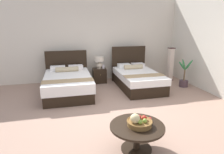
{
  "coord_description": "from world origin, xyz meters",
  "views": [
    {
      "loc": [
        -1.18,
        -4.15,
        2.01
      ],
      "look_at": [
        -0.03,
        0.46,
        0.73
      ],
      "focal_mm": 31.47,
      "sensor_mm": 36.0,
      "label": 1
    }
  ],
  "objects": [
    {
      "name": "floor_lamp_corner",
      "position": [
        2.6,
        2.16,
        0.59
      ],
      "size": [
        0.21,
        0.21,
        1.19
      ],
      "color": "#371C1E",
      "rests_on": "ground"
    },
    {
      "name": "bed_near_window",
      "position": [
        -1.1,
        1.61,
        0.31
      ],
      "size": [
        1.37,
        2.09,
        1.15
      ],
      "color": "black",
      "rests_on": "ground"
    },
    {
      "name": "table_lamp",
      "position": [
        0.01,
        2.49,
        0.76
      ],
      "size": [
        0.32,
        0.32,
        0.41
      ],
      "color": "beige",
      "rests_on": "nightstand"
    },
    {
      "name": "potted_palm",
      "position": [
        2.64,
        1.32,
        0.28
      ],
      "size": [
        0.47,
        0.5,
        0.91
      ],
      "color": "#48353D",
      "rests_on": "ground"
    },
    {
      "name": "wall_side_right",
      "position": [
        3.09,
        0.4,
        1.45
      ],
      "size": [
        0.12,
        5.14,
        2.9
      ],
      "primitive_type": "cube",
      "color": "silver",
      "rests_on": "ground"
    },
    {
      "name": "bed_near_corner",
      "position": [
        1.1,
        1.62,
        0.31
      ],
      "size": [
        1.25,
        2.04,
        1.24
      ],
      "color": "black",
      "rests_on": "ground"
    },
    {
      "name": "wall_back",
      "position": [
        0.0,
        2.97,
        1.45
      ],
      "size": [
        9.78,
        0.12,
        2.9
      ],
      "primitive_type": "cube",
      "color": "beige",
      "rests_on": "ground"
    },
    {
      "name": "vase",
      "position": [
        0.15,
        2.43,
        0.58
      ],
      "size": [
        0.08,
        0.08,
        0.14
      ],
      "color": "silver",
      "rests_on": "nightstand"
    },
    {
      "name": "fruit_bowl",
      "position": [
        -0.08,
        -1.52,
        0.51
      ],
      "size": [
        0.41,
        0.41,
        0.22
      ],
      "color": "brown",
      "rests_on": "coffee_table"
    },
    {
      "name": "ground_plane",
      "position": [
        0.0,
        0.0,
        -0.01
      ],
      "size": [
        9.78,
        9.54,
        0.02
      ],
      "primitive_type": "cube",
      "color": "#A07D6B"
    },
    {
      "name": "loose_apple",
      "position": [
        0.15,
        -1.42,
        0.48
      ],
      "size": [
        0.07,
        0.07,
        0.07
      ],
      "color": "red",
      "rests_on": "coffee_table"
    },
    {
      "name": "nightstand",
      "position": [
        0.01,
        2.47,
        0.25
      ],
      "size": [
        0.45,
        0.42,
        0.51
      ],
      "color": "black",
      "rests_on": "ground"
    },
    {
      "name": "coffee_table",
      "position": [
        -0.1,
        -1.5,
        0.33
      ],
      "size": [
        0.88,
        0.88,
        0.44
      ],
      "color": "black",
      "rests_on": "ground"
    }
  ]
}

